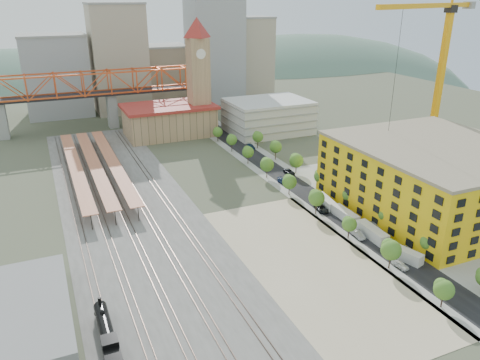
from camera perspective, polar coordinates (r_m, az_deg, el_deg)
name	(u,v)px	position (r m, az deg, el deg)	size (l,w,h in m)	color
ground	(265,206)	(133.55, 3.09, -3.23)	(400.00, 400.00, 0.00)	#474C38
ballast_strip	(126,204)	(138.80, -13.69, -2.84)	(36.00, 165.00, 0.06)	#605E59
dirt_lot	(312,263)	(107.66, 8.73, -10.01)	(28.00, 67.00, 0.06)	tan
street_asphalt	(289,180)	(152.69, 5.97, -0.03)	(12.00, 170.00, 0.06)	black
sidewalk_west	(274,183)	(150.22, 4.13, -0.35)	(3.00, 170.00, 0.04)	gray
sidewalk_east	(303,178)	(155.32, 7.74, 0.26)	(3.00, 170.00, 0.04)	gray
construction_pad	(438,207)	(144.48, 23.02, -3.03)	(50.00, 90.00, 0.06)	gray
rail_tracks	(120,205)	(138.52, -14.42, -2.91)	(26.56, 160.00, 0.18)	#382B23
platform_canopies	(94,164)	(162.29, -17.35, 1.89)	(16.00, 80.00, 4.12)	#C6714C
station_hall	(169,120)	(202.64, -8.62, 7.26)	(38.00, 24.00, 13.10)	tan
clock_tower	(198,66)	(200.21, -5.13, 13.67)	(12.00, 12.00, 52.00)	tan
parking_garage	(268,116)	(205.88, 3.44, 7.78)	(34.00, 26.00, 14.00)	silver
truss_bridge	(110,86)	(218.37, -15.60, 11.03)	(94.00, 9.60, 25.60)	gray
construction_building	(435,178)	(139.00, 22.72, 0.26)	(44.60, 50.60, 18.80)	yellow
warehouse	(5,322)	(95.32, -26.72, -15.22)	(22.00, 32.00, 5.00)	gray
street_trees	(305,191)	(144.76, 7.89, -1.38)	(15.40, 124.40, 8.00)	#3D6C20
skyline	(160,62)	(260.19, -9.75, 13.96)	(133.00, 46.00, 60.00)	#9EA0A3
distant_hills	(176,165)	(404.85, -7.82, 1.82)	(647.00, 264.00, 227.00)	#4C6B59
locomotive	(108,337)	(86.79, -15.84, -17.94)	(2.66, 20.51, 5.13)	black
tower_crane	(438,55)	(165.07, 23.04, 13.84)	(55.41, 22.23, 62.28)	#FFA710
site_trailer_a	(402,253)	(113.82, 19.16, -8.46)	(2.51, 9.52, 2.61)	silver
site_trailer_b	(372,233)	(120.71, 15.80, -6.20)	(2.67, 10.14, 2.77)	silver
site_trailer_c	(345,215)	(128.52, 12.71, -4.17)	(2.50, 9.51, 2.60)	silver
site_trailer_d	(326,202)	(135.54, 10.38, -2.61)	(2.41, 9.14, 2.50)	silver
car_0	(400,265)	(110.48, 18.95, -9.75)	(1.66, 4.13, 1.41)	white
car_1	(358,235)	(120.25, 14.21, -6.47)	(1.64, 4.72, 1.55)	gray
car_2	(321,208)	(132.26, 9.89, -3.43)	(2.58, 5.60, 1.56)	black
car_3	(283,182)	(149.54, 5.32, -0.19)	(2.07, 5.10, 1.48)	navy
car_4	(408,251)	(116.77, 19.83, -8.11)	(1.56, 3.87, 1.32)	white
car_5	(373,227)	(124.99, 15.90, -5.51)	(1.69, 4.84, 1.60)	gray
car_6	(289,172)	(157.95, 6.03, 0.98)	(2.37, 5.14, 1.43)	black
car_7	(251,147)	(183.82, 1.34, 4.10)	(2.14, 5.26, 1.53)	navy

